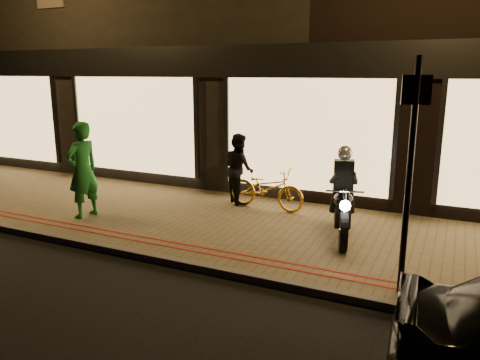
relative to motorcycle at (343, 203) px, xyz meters
The scene contains 10 objects.
ground 2.60m from the motorcycle, 120.72° to the right, with size 90.00×90.00×0.00m, color black.
sidewalk 1.45m from the motorcycle, behind, with size 50.00×4.00×0.12m, color #726246.
kerb_stone 2.55m from the motorcycle, 121.31° to the right, with size 50.00×0.14×0.12m, color #59544C.
red_kerb_lines 2.13m from the motorcycle, 128.62° to the right, with size 50.00×0.26×0.01m.
building_row 7.80m from the motorcycle, 100.56° to the left, with size 48.00×10.11×8.50m.
motorcycle is the anchor object (origin of this frame).
sign_post 2.37m from the motorcycle, 55.77° to the right, with size 0.34×0.15×3.00m.
bicycle_gold 2.09m from the motorcycle, 150.87° to the left, with size 0.59×1.68×0.88m, color gold.
person_green 4.98m from the motorcycle, 168.21° to the right, with size 0.69×0.45×1.88m, color #1F752B.
person_dark 2.83m from the motorcycle, 154.53° to the left, with size 0.74×0.58×1.52m, color black.
Camera 1 is at (2.98, -5.60, 2.93)m, focal length 35.00 mm.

